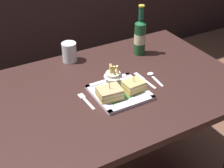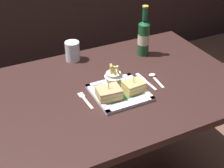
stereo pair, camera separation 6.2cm
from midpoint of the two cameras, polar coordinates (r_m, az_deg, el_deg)
name	(u,v)px [view 2 (the right image)]	position (r m, az deg, el deg)	size (l,w,h in m)	color
dining_table	(105,107)	(1.52, -0.09, -4.14)	(1.31, 0.81, 0.75)	#321C19
square_plate	(119,93)	(1.43, 2.58, -1.60)	(0.23, 0.23, 0.02)	silver
sandwich_half_left	(109,93)	(1.37, 0.70, -1.66)	(0.11, 0.09, 0.08)	tan
sandwich_half_right	(134,87)	(1.43, 5.11, -0.47)	(0.09, 0.08, 0.07)	tan
fries_cup	(113,76)	(1.45, 1.44, 1.41)	(0.08, 0.08, 0.11)	silver
beer_bottle	(144,37)	(1.72, 6.72, 8.39)	(0.06, 0.06, 0.27)	#1E5029
water_glass	(73,52)	(1.69, -6.03, 5.63)	(0.08, 0.08, 0.10)	silver
fork	(85,99)	(1.40, -3.60, -2.79)	(0.03, 0.13, 0.00)	silver
knife	(145,81)	(1.53, 7.08, 0.60)	(0.02, 0.16, 0.00)	silver
spoon	(154,77)	(1.56, 8.63, 1.25)	(0.04, 0.13, 0.01)	silver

